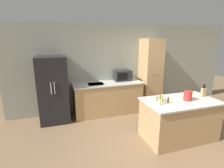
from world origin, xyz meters
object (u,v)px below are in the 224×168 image
at_px(spice_bottle_amber_oil, 162,99).
at_px(kettle, 188,96).
at_px(spice_bottle_pale_salt, 168,100).
at_px(pantry_cabinet, 150,74).
at_px(spice_bottle_green_herb, 161,98).
at_px(knife_block, 204,92).
at_px(spice_bottle_short_red, 160,101).
at_px(spice_bottle_tall_dark, 157,99).
at_px(microwave, 123,75).
at_px(refrigerator, 53,90).

bearing_deg(spice_bottle_amber_oil, kettle, -4.66).
relative_size(spice_bottle_pale_salt, kettle, 0.57).
xyz_separation_m(pantry_cabinet, spice_bottle_green_herb, (-0.69, -1.69, -0.13)).
height_order(knife_block, spice_bottle_short_red, knife_block).
height_order(spice_bottle_tall_dark, spice_bottle_green_herb, spice_bottle_green_herb).
xyz_separation_m(pantry_cabinet, microwave, (-0.89, 0.11, 0.00)).
distance_m(spice_bottle_amber_oil, spice_bottle_pale_salt, 0.13).
height_order(pantry_cabinet, spice_bottle_green_herb, pantry_cabinet).
bearing_deg(spice_bottle_tall_dark, spice_bottle_pale_salt, -50.25).
relative_size(refrigerator, spice_bottle_green_herb, 12.51).
distance_m(refrigerator, knife_block, 3.69).
height_order(spice_bottle_amber_oil, kettle, kettle).
distance_m(spice_bottle_tall_dark, spice_bottle_amber_oil, 0.13).
bearing_deg(spice_bottle_amber_oil, refrigerator, 141.18).
bearing_deg(knife_block, spice_bottle_amber_oil, -177.41).
bearing_deg(pantry_cabinet, knife_block, -77.63).
bearing_deg(kettle, spice_bottle_green_herb, 164.93).
relative_size(pantry_cabinet, knife_block, 7.42).
height_order(knife_block, spice_bottle_amber_oil, knife_block).
relative_size(spice_bottle_short_red, spice_bottle_pale_salt, 1.26).
bearing_deg(spice_bottle_tall_dark, pantry_cabinet, 64.63).
bearing_deg(spice_bottle_green_herb, knife_block, -2.58).
distance_m(refrigerator, spice_bottle_amber_oil, 2.77).
xyz_separation_m(knife_block, spice_bottle_pale_salt, (-1.02, -0.11, -0.04)).
bearing_deg(spice_bottle_short_red, spice_bottle_tall_dark, 71.85).
distance_m(spice_bottle_short_red, kettle, 0.73).
height_order(pantry_cabinet, spice_bottle_short_red, pantry_cabinet).
xyz_separation_m(microwave, knife_block, (1.27, -1.85, -0.09)).
relative_size(refrigerator, knife_block, 5.97).
bearing_deg(pantry_cabinet, spice_bottle_pale_salt, -109.00).
relative_size(pantry_cabinet, spice_bottle_tall_dark, 21.90).
relative_size(refrigerator, spice_bottle_amber_oil, 9.75).
relative_size(pantry_cabinet, spice_bottle_pale_salt, 16.40).
bearing_deg(spice_bottle_pale_salt, pantry_cabinet, 71.00).
height_order(pantry_cabinet, spice_bottle_amber_oil, pantry_cabinet).
height_order(spice_bottle_tall_dark, spice_bottle_amber_oil, spice_bottle_amber_oil).
bearing_deg(spice_bottle_short_red, pantry_cabinet, 65.44).
bearing_deg(kettle, microwave, 110.87).
xyz_separation_m(refrigerator, pantry_cabinet, (2.90, 0.06, 0.21)).
relative_size(knife_block, spice_bottle_green_herb, 2.10).
xyz_separation_m(refrigerator, spice_bottle_tall_dark, (2.11, -1.61, 0.07)).
distance_m(spice_bottle_amber_oil, spice_bottle_green_herb, 0.11).
height_order(knife_block, spice_bottle_green_herb, knife_block).
relative_size(spice_bottle_amber_oil, spice_bottle_pale_salt, 1.35).
xyz_separation_m(pantry_cabinet, kettle, (-0.14, -1.84, -0.09)).
distance_m(spice_bottle_tall_dark, kettle, 0.68).
bearing_deg(spice_bottle_short_red, spice_bottle_pale_salt, 9.22).
bearing_deg(spice_bottle_green_herb, spice_bottle_short_red, -130.60).
bearing_deg(pantry_cabinet, spice_bottle_green_herb, -112.29).
relative_size(spice_bottle_green_herb, spice_bottle_pale_salt, 1.05).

